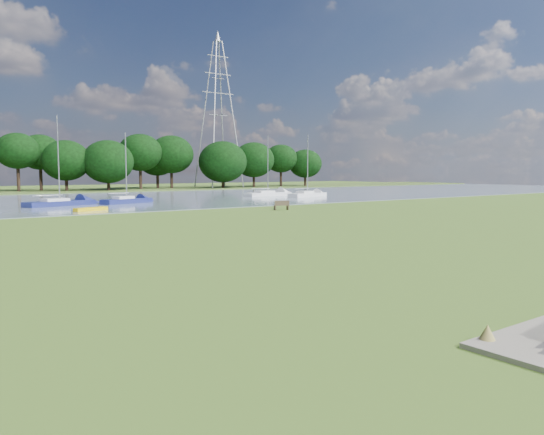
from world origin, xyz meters
TOP-DOWN VIEW (x-y plane):
  - ground at (0.00, 0.00)m, footprint 220.00×220.00m
  - river at (0.00, 42.00)m, footprint 220.00×40.00m
  - riverbank_bench at (16.52, 17.34)m, footprint 1.38×0.76m
  - kayak at (3.07, 25.44)m, footprint 2.93×1.50m
  - pylon at (41.73, 70.00)m, footprint 6.81×4.77m
  - sailboat_3 at (2.71, 33.56)m, footprint 6.84×3.76m
  - sailboat_4 at (32.61, 33.01)m, footprint 6.12×2.79m
  - sailboat_7 at (29.99, 37.93)m, footprint 6.94×2.46m
  - sailboat_8 at (9.17, 33.45)m, footprint 5.69×3.24m

SIDE VIEW (x-z plane):
  - ground at x=0.00m, z-range 0.00..0.00m
  - river at x=0.00m, z-range -0.05..0.05m
  - kayak at x=3.07m, z-range 0.05..0.34m
  - riverbank_bench at x=16.52m, z-range 0.00..0.82m
  - sailboat_7 at x=29.99m, z-range -3.43..4.34m
  - sailboat_3 at x=2.71m, z-range -3.72..4.67m
  - sailboat_8 at x=9.17m, z-range -3.05..4.03m
  - sailboat_4 at x=32.61m, z-range -3.42..4.41m
  - pylon at x=41.73m, z-range 3.84..33.20m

